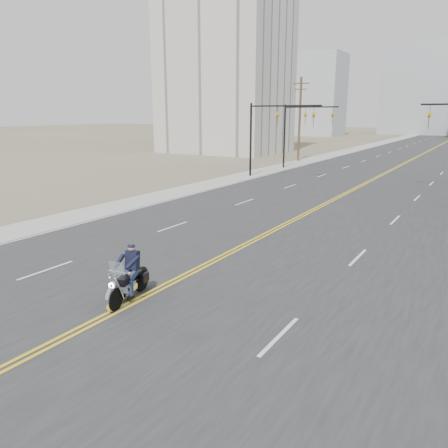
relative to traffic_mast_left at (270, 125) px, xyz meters
name	(u,v)px	position (x,y,z in m)	size (l,w,h in m)	color
ground_plane	(37,352)	(8.98, -32.00, -4.94)	(400.00, 400.00, 0.00)	#776D56
road	(425,153)	(8.98, 38.00, -4.93)	(20.00, 200.00, 0.01)	#303033
sidewalk_left	(353,150)	(-2.52, 38.00, -4.93)	(3.00, 200.00, 0.01)	#A5A5A0
traffic_mast_left	(270,125)	(0.00, 0.00, 0.00)	(7.10, 0.26, 7.00)	black
traffic_mast_far	(299,124)	(-0.33, 8.00, -0.06)	(6.10, 0.26, 7.00)	black
utility_pole_left	(300,118)	(-3.52, 16.00, 0.54)	(2.20, 0.30, 10.50)	brown
apartment_block	(225,54)	(-19.02, 23.00, 10.06)	(18.00, 14.00, 30.00)	silver
haze_bldg_a	(316,95)	(-26.02, 83.00, 6.06)	(14.00, 12.00, 22.00)	#B7BCC6
haze_bldg_d	(420,90)	(-3.02, 108.00, 8.06)	(20.00, 15.00, 26.00)	#ADB2B7
haze_bldg_f	(288,108)	(-41.02, 98.00, 3.06)	(12.00, 12.00, 16.00)	#ADB2B7
motorcyclist	(128,274)	(8.69, -28.33, -4.02)	(1.01, 2.36, 1.84)	black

